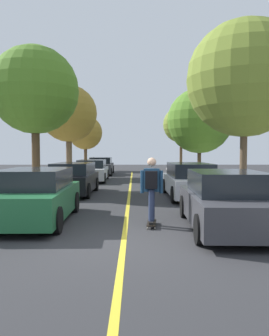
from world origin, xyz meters
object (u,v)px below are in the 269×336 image
(street_tree_left_nearest, at_px, (36,91))
(parked_car_left_near, at_px, (74,179))
(street_tree_right_near, at_px, (200,121))
(street_tree_left_far, at_px, (86,133))
(street_tree_left_near, at_px, (69,114))
(street_tree_right_far, at_px, (182,125))
(parked_car_right_near, at_px, (190,181))
(parked_car_right_nearest, at_px, (228,201))
(parked_car_left_farthest, at_px, (102,166))
(fire_hydrant, at_px, (18,191))
(parked_car_left_far, at_px, (92,171))
(street_tree_right_nearest, at_px, (245,79))
(skateboarder, at_px, (152,186))
(parked_car_left_nearest, at_px, (35,196))
(skateboard, at_px, (152,223))

(street_tree_left_nearest, bearing_deg, parked_car_left_near, -31.81)
(street_tree_right_near, bearing_deg, street_tree_left_far, 131.59)
(street_tree_left_near, height_order, street_tree_right_far, street_tree_left_near)
(parked_car_right_near, bearing_deg, street_tree_right_far, 83.22)
(parked_car_right_nearest, height_order, street_tree_left_nearest, street_tree_left_nearest)
(parked_car_left_near, relative_size, parked_car_right_nearest, 0.97)
(parked_car_left_farthest, bearing_deg, fire_hydrant, -95.62)
(street_tree_right_far, bearing_deg, street_tree_left_far, 170.45)
(parked_car_left_far, xyz_separation_m, street_tree_right_nearest, (7.09, -8.17, 4.09))
(street_tree_left_near, bearing_deg, parked_car_right_near, -56.03)
(street_tree_left_nearest, bearing_deg, street_tree_left_near, 90.00)
(fire_hydrant, bearing_deg, street_tree_right_far, 65.56)
(street_tree_left_far, height_order, skateboarder, street_tree_left_far)
(street_tree_left_nearest, xyz_separation_m, street_tree_right_near, (9.12, 6.03, -0.91))
(parked_car_left_far, bearing_deg, parked_car_left_near, -89.99)
(parked_car_left_near, xyz_separation_m, fire_hydrant, (-1.50, -2.85, -0.21))
(street_tree_left_near, distance_m, street_tree_right_near, 9.39)
(street_tree_left_far, distance_m, skateboarder, 24.70)
(street_tree_right_near, bearing_deg, street_tree_right_far, 90.00)
(parked_car_right_near, height_order, street_tree_right_nearest, street_tree_right_nearest)
(parked_car_left_nearest, bearing_deg, skateboard, -10.78)
(parked_car_left_near, distance_m, street_tree_left_near, 10.41)
(parked_car_left_nearest, relative_size, skateboarder, 2.51)
(parked_car_right_near, relative_size, skateboarder, 2.67)
(parked_car_left_far, height_order, street_tree_left_nearest, street_tree_left_nearest)
(parked_car_left_farthest, bearing_deg, parked_car_left_nearest, -90.00)
(street_tree_right_near, relative_size, skateboarder, 3.58)
(street_tree_left_near, relative_size, street_tree_left_far, 1.26)
(parked_car_left_nearest, xyz_separation_m, street_tree_left_nearest, (-2.04, 7.04, 4.14))
(parked_car_left_farthest, xyz_separation_m, street_tree_right_near, (7.09, -5.10, 3.24))
(street_tree_right_far, bearing_deg, skateboarder, -99.84)
(parked_car_right_near, relative_size, street_tree_left_nearest, 0.65)
(parked_car_left_far, bearing_deg, skateboard, -76.08)
(parked_car_left_farthest, distance_m, parked_car_right_nearest, 19.72)
(street_tree_left_near, bearing_deg, street_tree_left_far, 90.00)
(street_tree_right_near, bearing_deg, parked_car_left_nearest, -118.46)
(parked_car_left_near, relative_size, fire_hydrant, 5.94)
(street_tree_right_far, distance_m, fire_hydrant, 21.11)
(parked_car_right_near, distance_m, skateboard, 5.63)
(fire_hydrant, height_order, skateboarder, skateboarder)
(parked_car_left_near, distance_m, parked_car_left_far, 6.51)
(parked_car_left_nearest, relative_size, street_tree_right_nearest, 0.60)
(street_tree_right_near, bearing_deg, parked_car_left_near, -134.16)
(street_tree_left_far, bearing_deg, skateboard, -77.68)
(parked_car_left_farthest, bearing_deg, street_tree_right_near, -35.74)
(parked_car_left_farthest, xyz_separation_m, skateboard, (3.19, -18.78, -0.60))
(street_tree_right_far, xyz_separation_m, fire_hydrant, (-8.58, -18.89, -3.89))
(street_tree_left_far, distance_m, fire_hydrant, 20.68)
(parked_car_left_farthest, xyz_separation_m, skateboarder, (3.19, -18.81, 0.36))
(parked_car_left_near, xyz_separation_m, street_tree_right_far, (7.08, 16.04, 3.67))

